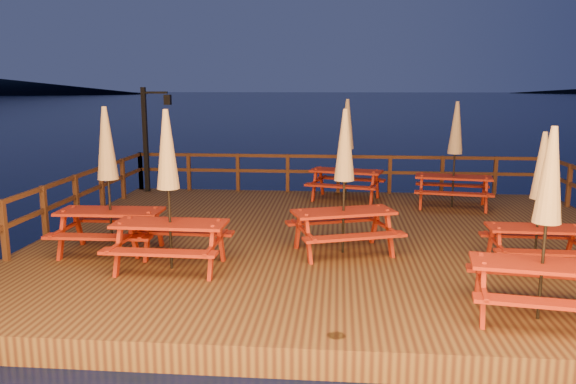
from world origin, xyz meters
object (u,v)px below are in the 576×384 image
object	(u,v)px
picnic_table_0	(546,222)
picnic_table_2	(169,188)
lamp_post	(150,130)
picnic_table_1	(344,180)

from	to	relation	value
picnic_table_0	picnic_table_2	distance (m)	5.70
lamp_post	picnic_table_0	bearing A→B (deg)	-46.17
lamp_post	picnic_table_2	world-z (taller)	lamp_post
picnic_table_0	picnic_table_2	world-z (taller)	picnic_table_2
lamp_post	picnic_table_0	size ratio (longest dim) A/B	1.17
picnic_table_0	picnic_table_2	xyz separation A→B (m)	(-5.47, 1.60, 0.06)
picnic_table_2	picnic_table_0	bearing A→B (deg)	-15.25
picnic_table_0	lamp_post	bearing A→B (deg)	142.26
picnic_table_0	picnic_table_1	size ratio (longest dim) A/B	0.97
lamp_post	picnic_table_1	xyz separation A→B (m)	(5.49, -5.61, -0.42)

